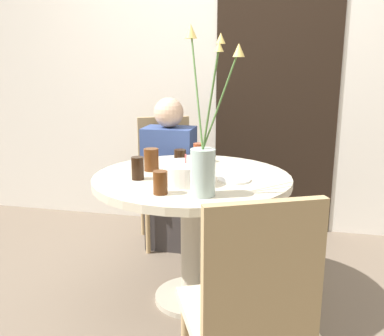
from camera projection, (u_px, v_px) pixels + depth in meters
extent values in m
plane|color=#6B5B4C|center=(192.00, 299.00, 2.39)|extent=(16.00, 16.00, 0.00)
cube|color=silver|center=(227.00, 60.00, 3.23)|extent=(8.00, 0.05, 2.60)
cube|color=black|center=(276.00, 98.00, 3.19)|extent=(0.90, 0.01, 2.05)
cylinder|color=beige|center=(192.00, 179.00, 2.22)|extent=(1.03, 1.03, 0.04)
cylinder|color=#B7AD99|center=(192.00, 240.00, 2.30)|extent=(0.12, 0.12, 0.64)
cylinder|color=#B7AD99|center=(192.00, 297.00, 2.38)|extent=(0.41, 0.41, 0.03)
cube|color=beige|center=(168.00, 187.00, 3.06)|extent=(0.53, 0.53, 0.04)
cube|color=tan|center=(164.00, 148.00, 3.17)|extent=(0.36, 0.19, 0.46)
cylinder|color=tan|center=(148.00, 226.00, 2.92)|extent=(0.03, 0.03, 0.40)
cylinder|color=tan|center=(196.00, 222.00, 2.99)|extent=(0.03, 0.03, 0.40)
cylinder|color=tan|center=(143.00, 210.00, 3.24)|extent=(0.03, 0.03, 0.40)
cylinder|color=tan|center=(187.00, 206.00, 3.31)|extent=(0.03, 0.03, 0.40)
cube|color=beige|center=(241.00, 314.00, 1.51)|extent=(0.53, 0.53, 0.04)
cube|color=tan|center=(263.00, 274.00, 1.28)|extent=(0.36, 0.19, 0.46)
cylinder|color=tan|center=(266.00, 333.00, 1.76)|extent=(0.03, 0.03, 0.40)
cylinder|color=white|center=(186.00, 173.00, 2.07)|extent=(0.25, 0.25, 0.10)
cylinder|color=#E54C4C|center=(186.00, 159.00, 2.05)|extent=(0.01, 0.01, 0.04)
cylinder|color=#9EB2AD|center=(203.00, 172.00, 1.86)|extent=(0.11, 0.11, 0.21)
cylinder|color=#4C7538|center=(220.00, 101.00, 1.78)|extent=(0.15, 0.04, 0.41)
cone|color=#EFCC66|center=(239.00, 50.00, 1.73)|extent=(0.05, 0.05, 0.06)
cylinder|color=#4C7538|center=(212.00, 93.00, 1.85)|extent=(0.05, 0.17, 0.47)
cone|color=#EFCC66|center=(221.00, 38.00, 1.87)|extent=(0.04, 0.04, 0.05)
cylinder|color=#4C7538|center=(197.00, 89.00, 1.87)|extent=(0.10, 0.18, 0.50)
cone|color=#EFCC66|center=(191.00, 31.00, 1.90)|extent=(0.06, 0.06, 0.06)
cylinder|color=#4C7538|center=(211.00, 100.00, 1.76)|extent=(0.08, 0.04, 0.43)
cone|color=#EFCC66|center=(219.00, 46.00, 1.69)|extent=(0.04, 0.04, 0.04)
cylinder|color=white|center=(234.00, 180.00, 2.12)|extent=(0.17, 0.17, 0.01)
cylinder|color=black|center=(180.00, 159.00, 2.35)|extent=(0.07, 0.07, 0.11)
cylinder|color=#51280F|center=(160.00, 183.00, 1.89)|extent=(0.07, 0.07, 0.10)
cylinder|color=#51280F|center=(151.00, 160.00, 2.30)|extent=(0.08, 0.08, 0.12)
cylinder|color=maroon|center=(199.00, 153.00, 2.50)|extent=(0.06, 0.06, 0.11)
cylinder|color=black|center=(138.00, 168.00, 2.13)|extent=(0.06, 0.06, 0.11)
cube|color=#383333|center=(170.00, 217.00, 3.03)|extent=(0.31, 0.24, 0.44)
cube|color=#33477F|center=(169.00, 158.00, 2.93)|extent=(0.34, 0.24, 0.42)
sphere|color=#D1A889|center=(169.00, 113.00, 2.86)|extent=(0.20, 0.20, 0.20)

